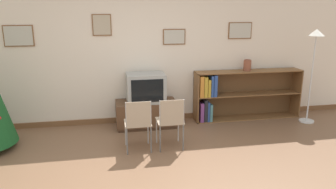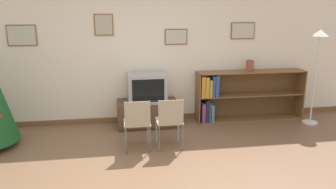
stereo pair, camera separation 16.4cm
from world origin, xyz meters
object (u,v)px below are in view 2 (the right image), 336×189
folding_chair_left (137,122)px  standing_lamp (318,52)px  folding_chair_right (170,120)px  television (147,88)px  bookshelf (234,95)px  tv_console (147,113)px  vase (250,65)px

folding_chair_left → standing_lamp: (3.32, 0.74, 0.88)m
folding_chair_left → folding_chair_right: bearing=0.0°
folding_chair_right → standing_lamp: bearing=14.7°
television → folding_chair_left: size_ratio=0.84×
bookshelf → tv_console: bearing=-176.1°
folding_chair_left → television: bearing=76.9°
folding_chair_right → television: bearing=103.1°
television → standing_lamp: bearing=-6.1°
television → folding_chair_left: (-0.25, -1.07, -0.26)m
folding_chair_left → bookshelf: (1.95, 1.19, 0.02)m
folding_chair_left → vase: 2.60m
television → bookshelf: size_ratio=0.32×
tv_console → folding_chair_right: bearing=-76.9°
tv_console → bookshelf: bearing=3.9°
bookshelf → vase: bearing=-0.1°
vase → standing_lamp: standing_lamp is taller
television → folding_chair_left: bearing=-103.1°
tv_console → standing_lamp: size_ratio=0.62×
folding_chair_right → folding_chair_left: bearing=180.0°
folding_chair_right → standing_lamp: (2.82, 0.74, 0.88)m
folding_chair_right → bookshelf: (1.45, 1.19, 0.02)m
vase → television: bearing=-176.6°
television → folding_chair_right: size_ratio=0.84×
vase → tv_console: bearing=-176.7°
folding_chair_right → vase: 2.18m
folding_chair_left → vase: (2.23, 1.19, 0.59)m
television → bookshelf: bearing=4.0°
television → folding_chair_right: bearing=-76.9°
folding_chair_right → bookshelf: bookshelf is taller
television → folding_chair_right: (0.25, -1.07, -0.26)m
vase → folding_chair_left: bearing=-152.0°
folding_chair_left → vase: vase is taller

